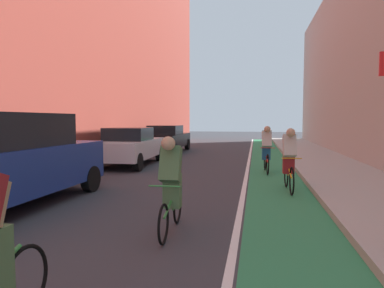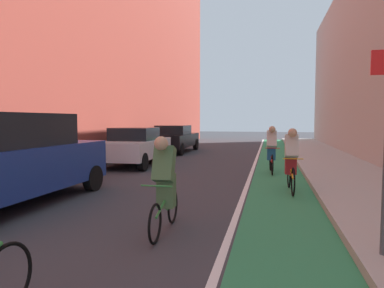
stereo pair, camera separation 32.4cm
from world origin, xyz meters
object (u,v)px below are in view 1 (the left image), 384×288
parked_suv_blue (11,159)px  cyclist_mid (171,184)px  parked_sedan_white (130,146)px  cyclist_far (267,149)px  parked_sedan_black (166,138)px  cyclist_trailing (289,160)px

parked_suv_blue → cyclist_mid: size_ratio=2.82×
parked_sedan_white → cyclist_far: 5.46m
parked_suv_blue → cyclist_far: parked_suv_blue is taller
cyclist_mid → cyclist_far: bearing=75.9°
parked_suv_blue → cyclist_mid: (3.66, -0.92, -0.21)m
parked_sedan_black → cyclist_trailing: 11.36m
parked_suv_blue → parked_sedan_black: size_ratio=0.99×
parked_suv_blue → parked_sedan_white: (0.00, 6.85, -0.23)m
parked_sedan_black → cyclist_far: cyclist_far is taller
cyclist_trailing → cyclist_far: bearing=98.9°
cyclist_far → parked_sedan_black: bearing=128.9°
cyclist_far → parked_suv_blue: bearing=-132.3°
parked_sedan_white → cyclist_trailing: cyclist_trailing is taller
cyclist_mid → cyclist_far: 7.04m
cyclist_far → cyclist_trailing: bearing=-81.1°
parked_suv_blue → cyclist_trailing: bearing=25.8°
parked_sedan_black → cyclist_mid: bearing=-74.8°
parked_sedan_black → cyclist_mid: size_ratio=2.83×
parked_suv_blue → cyclist_mid: bearing=-14.1°
parked_sedan_white → cyclist_trailing: 7.10m
cyclist_mid → cyclist_trailing: (2.19, 3.75, 0.01)m
cyclist_far → cyclist_mid: bearing=-104.1°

